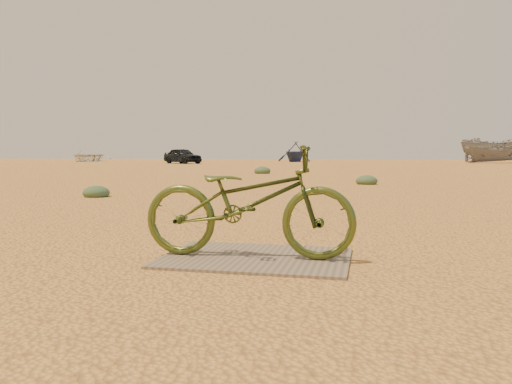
% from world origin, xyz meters
% --- Properties ---
extents(ground, '(120.00, 120.00, 0.00)m').
position_xyz_m(ground, '(0.00, 0.00, 0.00)').
color(ground, '#E99F49').
rests_on(ground, ground).
extents(plywood_board, '(1.51, 1.10, 0.02)m').
position_xyz_m(plywood_board, '(-0.31, -0.28, 0.01)').
color(plywood_board, '#7E6953').
rests_on(plywood_board, ground).
extents(bicycle, '(1.74, 0.67, 0.90)m').
position_xyz_m(bicycle, '(-0.36, -0.32, 0.47)').
color(bicycle, '#44531D').
rests_on(bicycle, plywood_board).
extents(car, '(3.85, 3.21, 1.24)m').
position_xyz_m(car, '(-13.95, 33.38, 0.62)').
color(car, black).
rests_on(car, ground).
extents(boat_near_left, '(4.82, 6.02, 1.11)m').
position_xyz_m(boat_near_left, '(-26.92, 40.80, 0.56)').
color(boat_near_left, silver).
rests_on(boat_near_left, ground).
extents(boat_far_left, '(3.80, 4.21, 1.94)m').
position_xyz_m(boat_far_left, '(-6.31, 43.09, 0.97)').
color(boat_far_left, navy).
rests_on(boat_far_left, ground).
extents(boat_mid_right, '(5.87, 2.41, 2.24)m').
position_xyz_m(boat_mid_right, '(11.16, 41.53, 1.12)').
color(boat_mid_right, slate).
rests_on(boat_mid_right, ground).
extents(kale_a, '(0.52, 0.52, 0.28)m').
position_xyz_m(kale_a, '(-4.65, 4.64, 0.00)').
color(kale_a, '#4C6642').
rests_on(kale_a, ground).
extents(kale_b, '(0.59, 0.59, 0.32)m').
position_xyz_m(kale_b, '(0.53, 9.82, 0.00)').
color(kale_b, '#4C6642').
rests_on(kale_b, ground).
extents(kale_c, '(0.69, 0.69, 0.38)m').
position_xyz_m(kale_c, '(-3.74, 16.10, 0.00)').
color(kale_c, '#4C6642').
rests_on(kale_c, ground).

